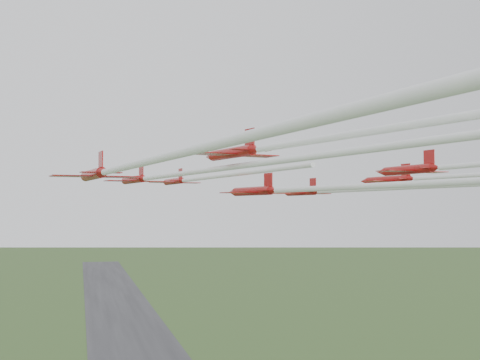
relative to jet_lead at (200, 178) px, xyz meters
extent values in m
cube|color=#2F2F31|center=(5.26, 194.12, -60.66)|extent=(38.00, 900.00, 0.04)
cylinder|color=#A81312|center=(-2.21, 11.87, 0.03)|extent=(2.42, 7.85, 1.01)
cone|color=#A81312|center=(-3.08, 16.51, 0.03)|extent=(1.29, 1.81, 1.01)
cone|color=#A81312|center=(-1.40, 7.50, 0.03)|extent=(1.10, 1.25, 0.92)
ellipsoid|color=black|center=(-2.55, 13.67, 0.39)|extent=(0.54, 0.93, 0.29)
cube|color=#A81312|center=(-2.08, 11.15, -0.20)|extent=(8.37, 3.82, 0.09)
cube|color=#A81312|center=(-1.56, 8.36, 0.03)|extent=(3.81, 1.75, 0.07)
cube|color=#A81312|center=(-1.59, 8.54, 1.03)|extent=(0.39, 1.64, 1.83)
cylinder|color=silver|center=(2.37, -12.73, -0.02)|extent=(7.90, 39.56, 0.55)
cylinder|color=#A81312|center=(-9.97, -3.65, -0.46)|extent=(2.79, 7.94, 1.02)
cone|color=#A81312|center=(-11.06, 1.01, -0.46)|extent=(1.38, 1.86, 1.02)
cone|color=#A81312|center=(-8.94, -8.05, -0.46)|extent=(1.16, 1.30, 0.93)
ellipsoid|color=black|center=(-10.39, -1.84, -0.09)|extent=(0.58, 0.95, 0.30)
cube|color=#A81312|center=(-9.80, -4.38, -0.70)|extent=(8.53, 4.22, 0.09)
cube|color=#A81312|center=(-9.14, -7.19, -0.46)|extent=(3.88, 1.93, 0.07)
cube|color=#A81312|center=(-9.18, -7.01, 0.56)|extent=(0.47, 1.65, 1.86)
cylinder|color=silver|center=(-2.21, -36.89, -0.51)|extent=(13.76, 56.82, 0.56)
cylinder|color=#A81312|center=(15.43, -0.91, -1.95)|extent=(2.55, 8.07, 1.04)
cone|color=#A81312|center=(14.50, 3.86, -1.95)|extent=(1.34, 1.87, 1.04)
cone|color=#A81312|center=(16.30, -5.40, -1.95)|extent=(1.14, 1.29, 0.94)
ellipsoid|color=black|center=(15.07, 0.94, -1.58)|extent=(0.56, 0.96, 0.30)
cube|color=#A81312|center=(15.57, -1.65, -2.19)|extent=(8.62, 4.00, 0.09)
cube|color=#A81312|center=(16.13, -4.52, -1.95)|extent=(3.92, 1.83, 0.08)
cube|color=#A81312|center=(16.10, -4.34, -0.91)|extent=(0.42, 1.69, 1.89)
cylinder|color=silver|center=(21.90, -34.12, -2.00)|extent=(11.56, 56.53, 0.57)
cylinder|color=#A81312|center=(-15.76, -22.89, -0.80)|extent=(2.67, 9.01, 1.16)
cone|color=#A81312|center=(-16.68, -17.55, -0.80)|extent=(1.46, 2.06, 1.16)
cone|color=#A81312|center=(-14.89, -27.91, -0.80)|extent=(1.25, 1.42, 1.05)
ellipsoid|color=black|center=(-16.12, -20.81, -0.38)|extent=(0.61, 1.06, 0.34)
cube|color=#A81312|center=(-15.61, -23.71, -1.06)|extent=(9.59, 4.28, 0.11)
cube|color=#A81312|center=(-15.06, -26.93, -0.80)|extent=(4.36, 1.96, 0.08)
cube|color=#A81312|center=(-15.09, -26.72, 0.36)|extent=(0.43, 1.88, 2.10)
cylinder|color=silver|center=(-10.29, -54.44, -0.85)|extent=(9.62, 52.02, 0.63)
cylinder|color=#A81312|center=(4.44, -13.95, -2.24)|extent=(3.54, 8.73, 1.13)
cone|color=#A81312|center=(2.96, -8.85, -2.24)|extent=(1.61, 2.10, 1.13)
cone|color=#A81312|center=(5.84, -18.75, -2.24)|extent=(1.33, 1.48, 1.03)
ellipsoid|color=black|center=(3.86, -11.97, -1.83)|extent=(0.69, 1.06, 0.33)
cube|color=#A81312|center=(4.67, -14.74, -2.50)|extent=(9.46, 5.11, 0.10)
cube|color=#A81312|center=(5.56, -17.81, -2.24)|extent=(4.30, 2.34, 0.08)
cube|color=#A81312|center=(5.51, -17.61, -1.11)|extent=(0.62, 1.81, 2.06)
cylinder|color=silver|center=(12.24, -40.76, -2.29)|extent=(13.09, 43.12, 0.62)
cylinder|color=#A81312|center=(26.30, -7.92, -0.29)|extent=(3.38, 8.63, 1.12)
cone|color=#A81312|center=(24.91, -2.88, -0.29)|extent=(1.57, 2.06, 1.12)
cone|color=#A81312|center=(27.62, -12.68, -0.29)|extent=(1.31, 1.45, 1.02)
ellipsoid|color=black|center=(25.76, -5.96, 0.12)|extent=(0.67, 1.04, 0.33)
cube|color=#A81312|center=(26.52, -8.71, -0.54)|extent=(9.33, 4.93, 0.10)
cube|color=#A81312|center=(27.36, -11.75, -0.29)|extent=(4.24, 2.26, 0.08)
cube|color=#A81312|center=(27.31, -11.55, 0.83)|extent=(0.59, 1.79, 2.03)
cylinder|color=#A81312|center=(-2.88, -34.12, 0.86)|extent=(3.13, 8.11, 1.05)
cone|color=#A81312|center=(-4.16, -29.37, 0.86)|extent=(1.46, 1.93, 1.05)
cone|color=#A81312|center=(-1.67, -38.59, 0.86)|extent=(1.22, 1.36, 0.95)
ellipsoid|color=black|center=(-3.38, -32.27, 1.24)|extent=(0.62, 0.98, 0.31)
cube|color=#A81312|center=(-2.68, -34.85, 0.62)|extent=(8.76, 4.59, 0.10)
cube|color=#A81312|center=(-1.90, -37.71, 0.86)|extent=(3.99, 2.10, 0.08)
cube|color=#A81312|center=(-1.95, -37.53, 1.91)|extent=(0.54, 1.68, 1.91)
cylinder|color=#A81312|center=(18.55, -28.92, -0.17)|extent=(2.68, 7.98, 1.03)
cone|color=#A81312|center=(17.53, -24.22, -0.17)|extent=(1.36, 1.86, 1.03)
cone|color=#A81312|center=(19.50, -33.35, -0.17)|extent=(1.15, 1.29, 0.93)
ellipsoid|color=black|center=(18.15, -27.10, 0.21)|extent=(0.57, 0.95, 0.30)
cube|color=#A81312|center=(18.71, -29.65, -0.40)|extent=(8.55, 4.11, 0.09)
cube|color=#A81312|center=(19.32, -32.48, -0.17)|extent=(3.89, 1.88, 0.07)
cube|color=#A81312|center=(19.28, -32.30, 0.86)|extent=(0.45, 1.66, 1.87)
camera|label=1|loc=(-17.14, -97.00, -4.67)|focal=50.00mm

